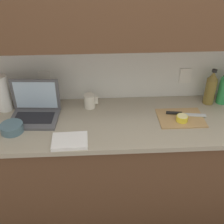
# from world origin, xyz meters

# --- Properties ---
(ground_plane) EXTENTS (12.00, 12.00, 0.00)m
(ground_plane) POSITION_xyz_m (0.00, 0.00, 0.00)
(ground_plane) COLOR #564C47
(ground_plane) RESTS_ON ground
(wall_back) EXTENTS (5.20, 0.38, 2.60)m
(wall_back) POSITION_xyz_m (-0.00, 0.24, 1.56)
(wall_back) COLOR white
(wall_back) RESTS_ON ground_plane
(counter_unit) EXTENTS (2.56, 0.62, 0.93)m
(counter_unit) POSITION_xyz_m (0.02, 0.00, 0.47)
(counter_unit) COLOR brown
(counter_unit) RESTS_ON ground_plane
(laptop) EXTENTS (0.35, 0.27, 0.26)m
(laptop) POSITION_xyz_m (-0.90, 0.08, 0.99)
(laptop) COLOR #515156
(laptop) RESTS_ON counter_unit
(cutting_board) EXTENTS (0.32, 0.24, 0.01)m
(cutting_board) POSITION_xyz_m (0.11, -0.00, 0.93)
(cutting_board) COLOR tan
(cutting_board) RESTS_ON counter_unit
(knife) EXTENTS (0.28, 0.07, 0.02)m
(knife) POSITION_xyz_m (0.11, 0.04, 0.94)
(knife) COLOR silver
(knife) RESTS_ON cutting_board
(lemon_half_cut) EXTENTS (0.08, 0.08, 0.04)m
(lemon_half_cut) POSITION_xyz_m (0.11, -0.04, 0.96)
(lemon_half_cut) COLOR yellow
(lemon_half_cut) RESTS_ON cutting_board
(bottle_oil_tall) EXTENTS (0.08, 0.08, 0.28)m
(bottle_oil_tall) POSITION_xyz_m (0.48, 0.20, 1.06)
(bottle_oil_tall) COLOR #2D934C
(bottle_oil_tall) RESTS_ON counter_unit
(bottle_water_clear) EXTENTS (0.08, 0.08, 0.28)m
(bottle_water_clear) POSITION_xyz_m (0.37, 0.20, 1.05)
(bottle_water_clear) COLOR olive
(bottle_water_clear) RESTS_ON counter_unit
(measuring_cup) EXTENTS (0.10, 0.08, 0.10)m
(measuring_cup) POSITION_xyz_m (-0.52, 0.18, 0.98)
(measuring_cup) COLOR silver
(measuring_cup) RESTS_ON counter_unit
(bowl_white) EXTENTS (0.15, 0.15, 0.06)m
(bowl_white) POSITION_xyz_m (-1.02, -0.09, 0.95)
(bowl_white) COLOR slate
(bowl_white) RESTS_ON counter_unit
(paper_towel_roll) EXTENTS (0.10, 0.10, 0.27)m
(paper_towel_roll) POSITION_xyz_m (-1.14, 0.19, 1.06)
(paper_towel_roll) COLOR white
(paper_towel_roll) RESTS_ON counter_unit
(dish_towel) EXTENTS (0.23, 0.17, 0.02)m
(dish_towel) POSITION_xyz_m (-0.64, -0.22, 0.94)
(dish_towel) COLOR white
(dish_towel) RESTS_ON counter_unit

